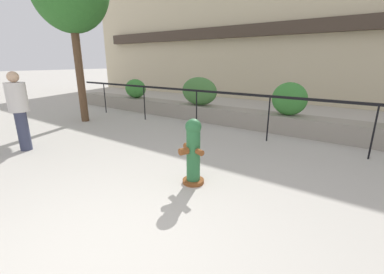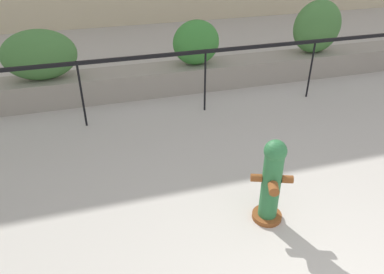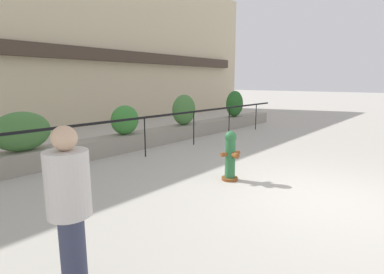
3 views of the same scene
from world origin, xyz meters
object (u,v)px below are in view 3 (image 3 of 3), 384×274
hedge_bush_4 (235,104)px  pedestrian (69,204)px  hedge_bush_1 (21,132)px  hedge_bush_2 (125,120)px  fire_hydrant (230,155)px  hedge_bush_3 (184,110)px

hedge_bush_4 → pedestrian: bearing=-155.1°
hedge_bush_1 → hedge_bush_2: hedge_bush_1 is taller
fire_hydrant → hedge_bush_4: bearing=31.8°
hedge_bush_3 → hedge_bush_4: size_ratio=0.95×
hedge_bush_3 → fire_hydrant: (-3.06, -4.07, -0.51)m
hedge_bush_4 → hedge_bush_1: bearing=180.0°
hedge_bush_2 → hedge_bush_4: size_ratio=0.80×
fire_hydrant → pedestrian: pedestrian is taller
hedge_bush_3 → fire_hydrant: bearing=-126.9°
fire_hydrant → pedestrian: 4.14m
hedge_bush_1 → pedestrian: (-1.40, -4.91, 0.02)m
hedge_bush_2 → hedge_bush_3: size_ratio=0.84×
hedge_bush_1 → hedge_bush_2: size_ratio=1.41×
hedge_bush_1 → hedge_bush_4: 9.19m
hedge_bush_4 → hedge_bush_2: bearing=180.0°
hedge_bush_2 → hedge_bush_3: (2.72, 0.00, 0.12)m
hedge_bush_2 → fire_hydrant: size_ratio=0.88×
hedge_bush_4 → pedestrian: (-10.59, -4.91, -0.11)m
hedge_bush_2 → hedge_bush_3: bearing=0.0°
hedge_bush_4 → fire_hydrant: bearing=-148.2°
hedge_bush_1 → hedge_bush_4: hedge_bush_4 is taller
hedge_bush_4 → fire_hydrant: 7.74m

